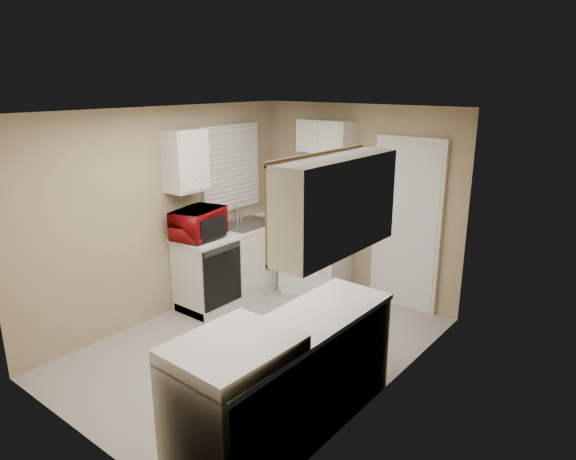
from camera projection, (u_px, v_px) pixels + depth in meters
The scene contains 19 objects.
floor at pixel (258, 346), 5.36m from camera, with size 3.80×3.80×0.00m, color beige.
ceiling at pixel (254, 111), 4.68m from camera, with size 3.80×3.80×0.00m, color white.
wall_left at pixel (165, 214), 5.86m from camera, with size 3.80×3.80×0.00m, color tan.
wall_right at pixel (384, 268), 4.18m from camera, with size 3.80×3.80×0.00m, color tan.
wall_back at pixel (357, 202), 6.44m from camera, with size 2.80×2.80×0.00m, color tan.
wall_front at pixel (75, 299), 3.59m from camera, with size 2.80×2.80×0.00m, color tan.
left_counter at pixel (240, 260), 6.56m from camera, with size 0.60×1.80×0.90m, color silver.
dishwasher at pixel (223, 276), 5.93m from camera, with size 0.03×0.58×0.72m, color black.
sink at pixel (248, 227), 6.56m from camera, with size 0.54×0.74×0.16m, color gray.
microwave at pixel (199, 225), 5.96m from camera, with size 0.34×0.62×0.41m, color #9B090E.
soap_bottle at pixel (273, 208), 6.97m from camera, with size 0.09×0.09×0.19m, color white.
window_blinds at pixel (231, 168), 6.51m from camera, with size 0.10×0.98×1.08m, color silver.
upper_cabinet_left at pixel (186, 161), 5.76m from camera, with size 0.30×0.45×0.70m, color silver.
refrigerator at pixel (319, 226), 6.52m from camera, with size 0.72×0.70×1.76m, color white.
cabinet_over_fridge at pixel (326, 136), 6.35m from camera, with size 0.70×0.30×0.40m, color silver.
interior_door at pixel (406, 226), 6.05m from camera, with size 0.86×0.06×2.08m, color white.
right_counter at pixel (294, 378), 3.97m from camera, with size 0.60×2.00×0.90m, color silver.
stove at pixel (234, 407), 3.53m from camera, with size 0.68×0.84×1.02m, color white.
upper_cabinet_right at pixel (337, 205), 3.73m from camera, with size 0.30×1.20×0.70m, color silver.
Camera 1 is at (3.24, -3.56, 2.68)m, focal length 32.00 mm.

